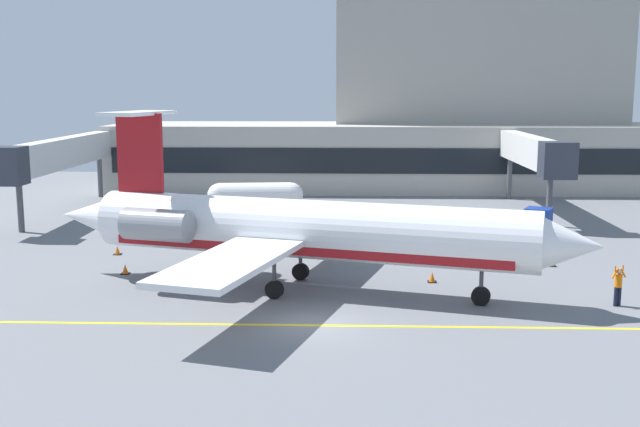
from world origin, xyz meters
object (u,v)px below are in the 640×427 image
Objects in this scene: pushback_tractor at (152,206)px; marshaller at (618,285)px; fuel_tank at (255,195)px; regional_jet at (299,229)px; baggage_tug at (527,225)px.

pushback_tractor is 1.90× the size of marshaller.
fuel_tank is (8.03, 2.94, 0.55)m from pushback_tractor.
pushback_tractor is 8.57m from fuel_tank.
pushback_tractor is 37.54m from marshaller.
regional_jet is 14.39× the size of marshaller.
regional_jet reaches higher than baggage_tug.
regional_jet reaches higher than marshaller.
pushback_tractor is (-13.24, 21.96, -2.35)m from regional_jet.
pushback_tractor is at bearing 163.75° from baggage_tug.
pushback_tractor is at bearing 121.08° from regional_jet.
regional_jet is 15.66m from marshaller.
regional_jet is 6.34× the size of baggage_tug.
baggage_tug is at bearing -16.25° from pushback_tractor.
marshaller is at bearing -88.22° from baggage_tug.
regional_jet reaches higher than fuel_tank.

